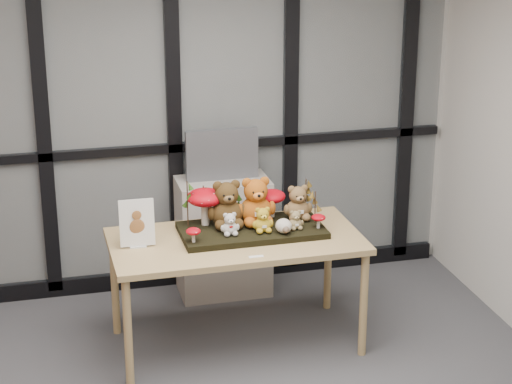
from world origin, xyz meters
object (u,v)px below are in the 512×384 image
object	(u,v)px
bear_beige_small	(296,219)
monitor	(222,154)
display_table	(236,248)
mushroom_front_right	(318,221)
bear_pooh_yellow	(256,198)
sign_holder	(137,225)
bear_white_bow	(230,222)
mushroom_front_left	(193,234)
diorama_tray	(252,230)
mushroom_back_right	(272,202)
bear_brown_medium	(227,201)
cabinet	(223,237)
mushroom_back_left	(205,205)
bear_tan_back	(298,200)
bear_small_yellow	(263,218)
plush_cream_hedgehog	(284,225)

from	to	relation	value
bear_beige_small	monitor	world-z (taller)	monitor
display_table	mushroom_front_right	xyz separation A→B (m)	(0.52, -0.05, 0.16)
bear_pooh_yellow	sign_holder	bearing A→B (deg)	-171.85
bear_pooh_yellow	mushroom_front_right	distance (m)	0.42
bear_white_bow	mushroom_front_left	world-z (taller)	bear_white_bow
diorama_tray	bear_pooh_yellow	bearing A→B (deg)	57.87
mushroom_back_right	display_table	bearing A→B (deg)	-143.21
display_table	bear_brown_medium	distance (m)	0.30
bear_pooh_yellow	cabinet	bearing A→B (deg)	95.75
bear_brown_medium	sign_holder	xyz separation A→B (m)	(-0.58, -0.12, -0.06)
diorama_tray	mushroom_back_left	bearing A→B (deg)	155.18
bear_pooh_yellow	display_table	bearing A→B (deg)	-141.46
bear_tan_back	mushroom_back_right	size ratio (longest dim) A/B	1.26
diorama_tray	cabinet	world-z (taller)	cabinet
diorama_tray	cabinet	distance (m)	0.80
mushroom_front_left	monitor	xyz separation A→B (m)	(0.37, 0.90, 0.21)
diorama_tray	bear_pooh_yellow	distance (m)	0.21
bear_small_yellow	bear_white_bow	xyz separation A→B (m)	(-0.21, 0.00, -0.01)
bear_brown_medium	plush_cream_hedgehog	xyz separation A→B (m)	(0.32, -0.21, -0.12)
display_table	mushroom_front_right	bearing A→B (deg)	-6.22
bear_beige_small	plush_cream_hedgehog	xyz separation A→B (m)	(-0.09, -0.05, -0.02)
display_table	bear_small_yellow	size ratio (longest dim) A/B	8.92
mushroom_back_right	sign_holder	size ratio (longest dim) A/B	0.66
mushroom_back_right	cabinet	world-z (taller)	mushroom_back_right
bear_brown_medium	plush_cream_hedgehog	bearing A→B (deg)	-33.82
diorama_tray	mushroom_back_left	distance (m)	0.34
diorama_tray	bear_beige_small	xyz separation A→B (m)	(0.26, -0.09, 0.09)
bear_white_bow	cabinet	distance (m)	0.92
bear_brown_medium	bear_tan_back	size ratio (longest dim) A/B	1.32
bear_tan_back	mushroom_back_left	bearing A→B (deg)	174.93
cabinet	bear_tan_back	bearing A→B (deg)	-61.49
display_table	mushroom_front_left	distance (m)	0.34
display_table	monitor	bearing A→B (deg)	83.22
display_table	mushroom_front_right	distance (m)	0.55
bear_brown_medium	bear_beige_small	bearing A→B (deg)	-21.59
monitor	bear_pooh_yellow	bearing A→B (deg)	-83.87
diorama_tray	cabinet	size ratio (longest dim) A/B	1.05
display_table	bear_beige_small	bearing A→B (deg)	-4.83
bear_small_yellow	monitor	bearing A→B (deg)	94.86
plush_cream_hedgehog	cabinet	bearing A→B (deg)	102.42
bear_tan_back	sign_holder	distance (m)	1.06
cabinet	mushroom_back_left	bearing A→B (deg)	-112.01
bear_brown_medium	monitor	bearing A→B (deg)	79.65
bear_white_bow	bear_brown_medium	bearing A→B (deg)	84.28
monitor	display_table	bearing A→B (deg)	-96.23
bear_small_yellow	bear_beige_small	world-z (taller)	bear_small_yellow
bear_brown_medium	mushroom_front_left	xyz separation A→B (m)	(-0.26, -0.22, -0.12)
plush_cream_hedgehog	mushroom_front_left	size ratio (longest dim) A/B	1.01
bear_tan_back	mushroom_front_left	bearing A→B (deg)	-163.17
bear_white_bow	mushroom_back_left	bearing A→B (deg)	118.43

